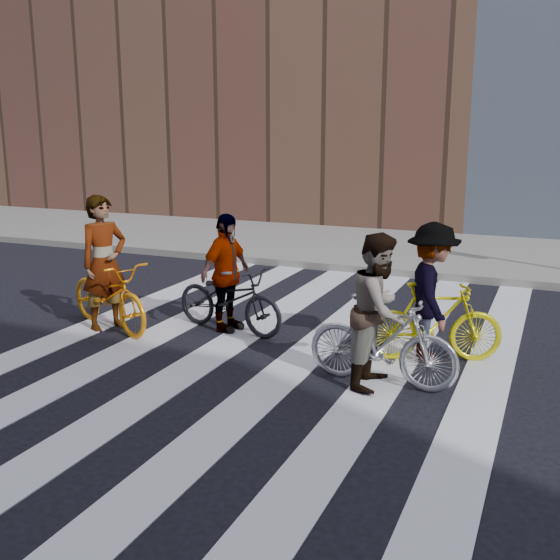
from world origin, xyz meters
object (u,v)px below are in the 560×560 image
Objects in this scene: bike_yellow_right at (434,322)px; bike_yellow_left at (109,295)px; rider_rear at (226,273)px; rider_right at (432,293)px; bike_silver_mid at (383,341)px; rider_mid at (379,310)px; rider_left at (104,263)px; bike_dark_rear at (229,299)px.

bike_yellow_left is at bearing 76.17° from bike_yellow_right.
rider_right is at bearing -81.06° from rider_rear.
rider_mid is at bearing 92.40° from bike_silver_mid.
bike_yellow_right is (4.51, 0.48, -0.00)m from bike_yellow_left.
bike_yellow_right is at bearing -18.16° from bike_silver_mid.
bike_dark_rear is at bearing -48.21° from rider_left.
rider_left is at bearing 120.24° from rider_rear.
bike_dark_rear is at bearing -79.15° from rider_rear.
bike_dark_rear is 0.94× the size of rider_left.
rider_left reaches higher than rider_right.
rider_rear reaches higher than bike_dark_rear.
bike_dark_rear is at bearing 68.27° from bike_silver_mid.
bike_yellow_left is 1.14× the size of rider_rear.
rider_mid is at bearing -74.58° from rider_left.
rider_mid reaches higher than bike_dark_rear.
bike_dark_rear is at bearing 68.18° from rider_right.
rider_left reaches higher than bike_yellow_left.
bike_yellow_right is 2.88m from bike_dark_rear.
rider_right is at bearing 70.12° from bike_yellow_right.
bike_yellow_left is at bearing 76.24° from rider_right.
bike_yellow_left is at bearing -67.07° from rider_left.
bike_yellow_left is 0.46m from rider_left.
rider_rear is at bearing -47.11° from bike_yellow_left.
bike_silver_mid is 0.95× the size of bike_dark_rear.
bike_silver_mid is at bearing -87.60° from rider_mid.
rider_rear reaches higher than bike_yellow_right.
rider_mid is (2.45, -1.12, 0.39)m from bike_dark_rear.
bike_silver_mid is at bearing -102.86° from rider_rear.
rider_right is at bearing -81.10° from bike_dark_rear.
rider_mid is at bearing 137.15° from bike_yellow_right.
rider_rear reaches higher than bike_yellow_left.
rider_mid is at bearing 139.56° from rider_right.
bike_silver_mid is 1.13m from rider_right.
bike_dark_rear is (-2.88, 0.10, -0.03)m from bike_yellow_right.
rider_right is at bearing -61.02° from rider_left.
bike_yellow_left is 4.50m from rider_right.
rider_left reaches higher than bike_dark_rear.
rider_rear is at bearing 68.21° from rider_right.
rider_left reaches higher than rider_rear.
bike_dark_rear is 2.72m from rider_mid.
bike_silver_mid is 0.35m from rider_mid.
bike_silver_mid is 0.89× the size of rider_left.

